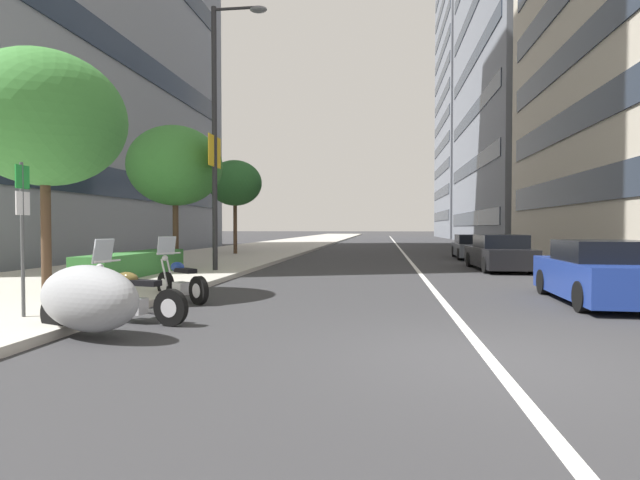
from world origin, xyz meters
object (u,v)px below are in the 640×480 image
parking_sign_by_curb (22,220)px  street_tree_far_plaza (235,183)px  car_mid_block_traffic (601,274)px  car_approaching_light (473,247)px  motorcycle_second_in_row (87,299)px  street_tree_near_plaza_corner (175,166)px  car_lead_in_lane (499,254)px  street_tree_mid_sidewalk (44,119)px  street_lamp_with_banners (221,119)px  motorcycle_far_end_row (133,298)px  motorcycle_by_sign_pole (181,282)px

parking_sign_by_curb → street_tree_far_plaza: bearing=6.8°
car_mid_block_traffic → car_approaching_light: 15.90m
motorcycle_second_in_row → street_tree_near_plaza_corner: (11.22, 3.46, 3.42)m
car_lead_in_lane → street_tree_far_plaza: (7.90, 13.08, 3.60)m
car_mid_block_traffic → car_lead_in_lane: 8.56m
street_tree_mid_sidewalk → parking_sign_by_curb: bearing=-150.0°
street_lamp_with_banners → street_tree_mid_sidewalk: size_ratio=1.67×
motorcycle_second_in_row → street_tree_far_plaza: (21.12, 4.11, 3.64)m
parking_sign_by_curb → street_lamp_with_banners: bearing=-2.5°
street_lamp_with_banners → street_tree_near_plaza_corner: (1.08, 2.18, -1.50)m
motorcycle_second_in_row → street_tree_mid_sidewalk: bearing=-27.3°
car_approaching_light → street_tree_mid_sidewalk: bearing=146.1°
street_tree_near_plaza_corner → car_approaching_light: bearing=-53.7°
motorcycle_far_end_row → street_tree_near_plaza_corner: (9.97, 3.53, 3.59)m
car_mid_block_traffic → street_lamp_with_banners: street_lamp_with_banners is taller
motorcycle_by_sign_pole → street_tree_near_plaza_corner: 8.86m
motorcycle_far_end_row → motorcycle_by_sign_pole: bearing=-71.9°
car_approaching_light → street_tree_far_plaza: bearing=90.4°
motorcycle_by_sign_pole → car_mid_block_traffic: (0.84, -9.37, 0.22)m
parking_sign_by_curb → street_tree_near_plaza_corner: bearing=9.7°
car_mid_block_traffic → street_tree_near_plaza_corner: (6.55, 12.68, 3.37)m
parking_sign_by_curb → street_lamp_with_banners: (9.32, -0.41, 3.73)m
car_approaching_light → street_tree_far_plaza: 13.88m
street_tree_mid_sidewalk → street_tree_near_plaza_corner: 7.58m
motorcycle_far_end_row → street_tree_mid_sidewalk: street_tree_mid_sidewalk is taller
car_approaching_light → street_lamp_with_banners: street_lamp_with_banners is taller
street_tree_mid_sidewalk → street_tree_far_plaza: street_tree_mid_sidewalk is taller
car_lead_in_lane → car_approaching_light: size_ratio=0.98×
car_mid_block_traffic → parking_sign_by_curb: size_ratio=1.59×
street_lamp_with_banners → car_mid_block_traffic: bearing=-117.5°
parking_sign_by_curb → street_tree_mid_sidewalk: bearing=30.0°
motorcycle_second_in_row → street_lamp_with_banners: street_lamp_with_banners is taller
motorcycle_second_in_row → street_tree_near_plaza_corner: 12.22m
motorcycle_second_in_row → car_approaching_light: (20.57, -9.28, 0.01)m
car_mid_block_traffic → street_lamp_with_banners: size_ratio=0.45×
motorcycle_second_in_row → street_tree_far_plaza: size_ratio=0.39×
car_mid_block_traffic → street_tree_near_plaza_corner: street_tree_near_plaza_corner is taller
motorcycle_second_in_row → street_tree_mid_sidewalk: street_tree_mid_sidewalk is taller
motorcycle_second_in_row → street_tree_far_plaza: bearing=-58.7°
car_mid_block_traffic → street_tree_mid_sidewalk: size_ratio=0.75×
street_tree_far_plaza → motorcycle_by_sign_pole: bearing=-167.1°
street_tree_near_plaza_corner → street_tree_far_plaza: size_ratio=0.99×
motorcycle_by_sign_pole → parking_sign_by_curb: parking_sign_by_curb is taller
motorcycle_by_sign_pole → car_approaching_light: bearing=-81.8°
motorcycle_second_in_row → motorcycle_far_end_row: (1.25, -0.07, -0.17)m
street_tree_far_plaza → car_lead_in_lane: bearing=-121.1°
parking_sign_by_curb → street_tree_far_plaza: size_ratio=0.49×
motorcycle_by_sign_pole → car_mid_block_traffic: size_ratio=0.41×
motorcycle_far_end_row → street_tree_near_plaza_corner: bearing=-57.2°
motorcycle_by_sign_pole → parking_sign_by_curb: (-3.02, 1.54, 1.37)m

